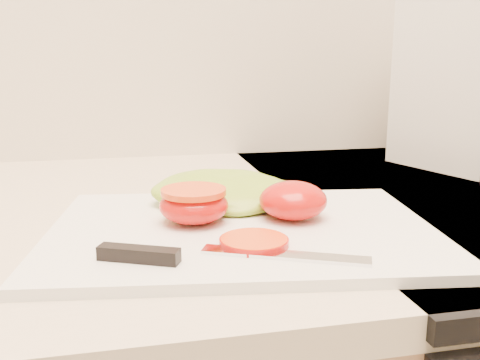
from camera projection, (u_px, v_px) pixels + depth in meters
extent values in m
cube|color=beige|center=(155.00, 217.00, 0.65)|extent=(3.92, 0.65, 0.03)
cube|color=white|center=(242.00, 230.00, 0.54)|extent=(0.42, 0.32, 0.01)
ellipsoid|color=red|center=(293.00, 200.00, 0.56)|extent=(0.07, 0.07, 0.04)
ellipsoid|color=red|center=(194.00, 206.00, 0.54)|extent=(0.07, 0.07, 0.04)
cylinder|color=red|center=(194.00, 192.00, 0.54)|extent=(0.07, 0.07, 0.01)
cylinder|color=#FB4A16|center=(254.00, 242.00, 0.48)|extent=(0.06, 0.06, 0.01)
ellipsoid|color=#98C634|center=(223.00, 192.00, 0.61)|extent=(0.19, 0.15, 0.03)
ellipsoid|color=#98C634|center=(264.00, 194.00, 0.62)|extent=(0.10, 0.07, 0.02)
cube|color=silver|center=(285.00, 255.00, 0.45)|extent=(0.14, 0.08, 0.00)
cube|color=black|center=(139.00, 254.00, 0.44)|extent=(0.07, 0.04, 0.01)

